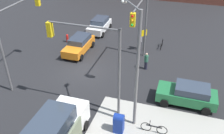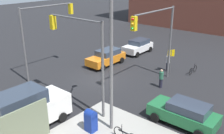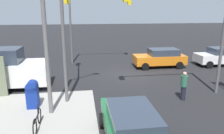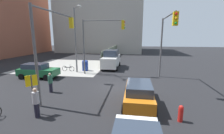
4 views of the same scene
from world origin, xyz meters
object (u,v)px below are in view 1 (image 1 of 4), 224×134
at_px(van_white_delivery, 55,132).
at_px(pedestrian_waiting, 146,61).
at_px(bicycle_leaning_on_fence, 154,128).
at_px(coupe_green, 188,94).
at_px(fire_hydrant, 67,38).
at_px(street_lamp_corner, 135,61).
at_px(traffic_signal_ne_corner, 91,53).
at_px(traffic_signal_se_corner, 18,27).
at_px(sedan_orange, 79,44).
at_px(traffic_signal_nw_corner, 141,19).
at_px(mailbox_blue, 119,123).
at_px(hatchback_white, 99,25).
at_px(pedestrian_crossing, 140,41).
at_px(bicycle_at_crosswalk, 162,45).

distance_m(van_white_delivery, pedestrian_waiting, 11.14).
bearing_deg(bicycle_leaning_on_fence, coupe_green, 153.07).
bearing_deg(fire_hydrant, street_lamp_corner, 44.65).
xyz_separation_m(traffic_signal_ne_corner, coupe_green, (-2.58, 6.48, -3.76)).
bearing_deg(traffic_signal_se_corner, van_white_delivery, 44.90).
distance_m(sedan_orange, coupe_green, 12.20).
distance_m(traffic_signal_nw_corner, fire_hydrant, 10.06).
bearing_deg(pedestrian_waiting, street_lamp_corner, -17.86).
relative_size(mailbox_blue, van_white_delivery, 0.26).
distance_m(hatchback_white, coupe_green, 15.29).
xyz_separation_m(coupe_green, pedestrian_crossing, (-7.72, -5.27, 0.08)).
relative_size(traffic_signal_se_corner, fire_hydrant, 6.91).
height_order(street_lamp_corner, bicycle_leaning_on_fence, street_lamp_corner).
xyz_separation_m(traffic_signal_nw_corner, hatchback_white, (-6.69, -6.29, -3.82)).
height_order(traffic_signal_ne_corner, bicycle_at_crosswalk, traffic_signal_ne_corner).
height_order(traffic_signal_se_corner, coupe_green, traffic_signal_se_corner).
height_order(pedestrian_waiting, bicycle_leaning_on_fence, pedestrian_waiting).
height_order(van_white_delivery, bicycle_at_crosswalk, van_white_delivery).
bearing_deg(traffic_signal_ne_corner, hatchback_white, -161.83).
bearing_deg(street_lamp_corner, hatchback_white, -151.79).
bearing_deg(coupe_green, bicycle_leaning_on_fence, -26.93).
distance_m(mailbox_blue, pedestrian_crossing, 12.06).
bearing_deg(bicycle_at_crosswalk, street_lamp_corner, -2.04).
bearing_deg(hatchback_white, coupe_green, 45.23).
distance_m(pedestrian_crossing, bicycle_at_crosswalk, 2.49).
distance_m(street_lamp_corner, fire_hydrant, 14.54).
bearing_deg(pedestrian_crossing, bicycle_leaning_on_fence, -135.37).
relative_size(traffic_signal_ne_corner, bicycle_leaning_on_fence, 3.71).
height_order(mailbox_blue, pedestrian_crossing, pedestrian_crossing).
bearing_deg(traffic_signal_nw_corner, traffic_signal_se_corner, -63.75).
relative_size(fire_hydrant, bicycle_leaning_on_fence, 0.54).
distance_m(traffic_signal_nw_corner, sedan_orange, 7.60).
xyz_separation_m(fire_hydrant, sedan_orange, (1.73, 2.22, 0.36)).
bearing_deg(traffic_signal_ne_corner, pedestrian_waiting, 158.10).
bearing_deg(bicycle_at_crosswalk, pedestrian_waiting, -9.46).
bearing_deg(fire_hydrant, bicycle_leaning_on_fence, 47.07).
xyz_separation_m(traffic_signal_se_corner, fire_hydrant, (-7.28, 0.30, -4.16)).
distance_m(pedestrian_crossing, pedestrian_waiting, 4.05).
xyz_separation_m(traffic_signal_nw_corner, street_lamp_corner, (7.06, 1.08, 0.03)).
height_order(mailbox_blue, hatchback_white, hatchback_white).
height_order(street_lamp_corner, pedestrian_crossing, street_lamp_corner).
bearing_deg(bicycle_leaning_on_fence, mailbox_blue, -74.72).
distance_m(traffic_signal_se_corner, pedestrian_crossing, 12.17).
height_order(traffic_signal_ne_corner, pedestrian_waiting, traffic_signal_ne_corner).
xyz_separation_m(street_lamp_corner, van_white_delivery, (3.70, -3.78, -3.42)).
bearing_deg(traffic_signal_se_corner, hatchback_white, 166.33).
height_order(fire_hydrant, sedan_orange, sedan_orange).
bearing_deg(fire_hydrant, mailbox_blue, 39.40).
distance_m(hatchback_white, bicycle_at_crosswalk, 8.07).
bearing_deg(traffic_signal_ne_corner, bicycle_at_crosswalk, 163.20).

